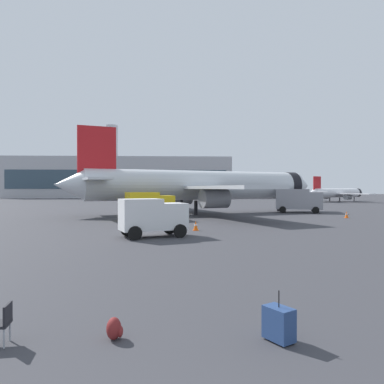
% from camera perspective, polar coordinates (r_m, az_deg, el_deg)
% --- Properties ---
extents(airplane_at_gate, '(34.63, 31.69, 10.50)m').
position_cam_1_polar(airplane_at_gate, '(47.44, 1.39, 1.01)').
color(airplane_at_gate, silver).
rests_on(airplane_at_gate, ground).
extents(airplane_taxiing, '(18.99, 17.55, 6.13)m').
position_cam_1_polar(airplane_taxiing, '(97.41, 21.79, -0.15)').
color(airplane_taxiing, white).
rests_on(airplane_taxiing, ground).
extents(service_truck, '(5.26, 3.84, 2.90)m').
position_cam_1_polar(service_truck, '(37.99, -6.71, -1.98)').
color(service_truck, yellow).
rests_on(service_truck, ground).
extents(fuel_truck, '(6.45, 4.14, 3.20)m').
position_cam_1_polar(fuel_truck, '(51.19, 16.29, -1.15)').
color(fuel_truck, gray).
rests_on(fuel_truck, ground).
extents(cargo_van, '(4.82, 3.57, 2.60)m').
position_cam_1_polar(cargo_van, '(24.81, -6.24, -3.70)').
color(cargo_van, white).
rests_on(cargo_van, ground).
extents(safety_cone_near, '(0.44, 0.44, 0.75)m').
position_cam_1_polar(safety_cone_near, '(28.57, 0.58, -5.30)').
color(safety_cone_near, '#F2590C').
rests_on(safety_cone_near, ground).
extents(safety_cone_mid, '(0.44, 0.44, 0.80)m').
position_cam_1_polar(safety_cone_mid, '(42.14, -10.79, -3.38)').
color(safety_cone_mid, '#F2590C').
rests_on(safety_cone_mid, ground).
extents(safety_cone_far, '(0.44, 0.44, 0.60)m').
position_cam_1_polar(safety_cone_far, '(47.27, -6.21, -3.06)').
color(safety_cone_far, '#F2590C').
rests_on(safety_cone_far, ground).
extents(safety_cone_outer, '(0.44, 0.44, 0.74)m').
position_cam_1_polar(safety_cone_outer, '(44.05, 23.06, -3.29)').
color(safety_cone_outer, '#F2590C').
rests_on(safety_cone_outer, ground).
extents(rolling_suitcase, '(0.67, 0.75, 1.10)m').
position_cam_1_polar(rolling_suitcase, '(8.53, 13.42, -19.39)').
color(rolling_suitcase, navy).
rests_on(rolling_suitcase, ground).
extents(traveller_backpack, '(0.36, 0.40, 0.48)m').
position_cam_1_polar(traveller_backpack, '(8.64, -12.07, -20.22)').
color(traveller_backpack, maroon).
rests_on(traveller_backpack, ground).
extents(gate_chair, '(0.53, 0.53, 0.86)m').
position_cam_1_polar(gate_chair, '(9.06, -27.76, -17.51)').
color(gate_chair, black).
rests_on(gate_chair, ground).
extents(terminal_building, '(75.92, 23.34, 25.90)m').
position_cam_1_polar(terminal_building, '(133.25, -10.91, 2.19)').
color(terminal_building, '#B2B2B7').
rests_on(terminal_building, ground).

